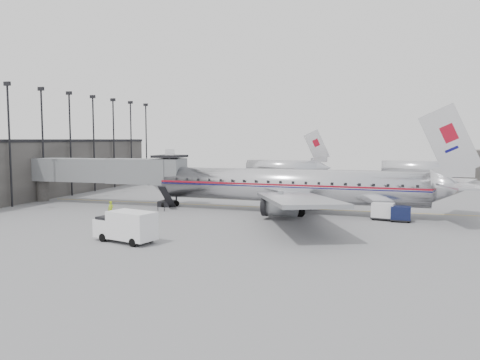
{
  "coord_description": "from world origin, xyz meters",
  "views": [
    {
      "loc": [
        15.1,
        -49.41,
        8.31
      ],
      "look_at": [
        -0.75,
        6.85,
        3.2
      ],
      "focal_mm": 35.0,
      "sensor_mm": 36.0,
      "label": 1
    }
  ],
  "objects_px": {
    "service_van": "(126,226)",
    "airliner": "(294,186)",
    "baggage_cart_navy": "(401,214)",
    "baggage_cart_white": "(383,211)",
    "ramp_worker": "(111,209)"
  },
  "relations": [
    {
      "from": "airliner",
      "to": "baggage_cart_navy",
      "type": "distance_m",
      "value": 11.91
    },
    {
      "from": "airliner",
      "to": "service_van",
      "type": "bearing_deg",
      "value": -115.93
    },
    {
      "from": "service_van",
      "to": "ramp_worker",
      "type": "height_order",
      "value": "service_van"
    },
    {
      "from": "airliner",
      "to": "baggage_cart_navy",
      "type": "relative_size",
      "value": 18.28
    },
    {
      "from": "baggage_cart_white",
      "to": "ramp_worker",
      "type": "relative_size",
      "value": 1.45
    },
    {
      "from": "ramp_worker",
      "to": "baggage_cart_navy",
      "type": "bearing_deg",
      "value": 9.96
    },
    {
      "from": "baggage_cart_white",
      "to": "airliner",
      "type": "bearing_deg",
      "value": 178.64
    },
    {
      "from": "service_van",
      "to": "airliner",
      "type": "bearing_deg",
      "value": 77.08
    },
    {
      "from": "baggage_cart_navy",
      "to": "baggage_cart_white",
      "type": "distance_m",
      "value": 1.8
    },
    {
      "from": "baggage_cart_white",
      "to": "baggage_cart_navy",
      "type": "bearing_deg",
      "value": -9.32
    },
    {
      "from": "ramp_worker",
      "to": "airliner",
      "type": "bearing_deg",
      "value": 24.95
    },
    {
      "from": "service_van",
      "to": "ramp_worker",
      "type": "distance_m",
      "value": 12.43
    },
    {
      "from": "airliner",
      "to": "baggage_cart_navy",
      "type": "bearing_deg",
      "value": -11.6
    },
    {
      "from": "airliner",
      "to": "baggage_cart_white",
      "type": "bearing_deg",
      "value": -10.38
    },
    {
      "from": "airliner",
      "to": "baggage_cart_white",
      "type": "relative_size",
      "value": 14.64
    }
  ]
}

